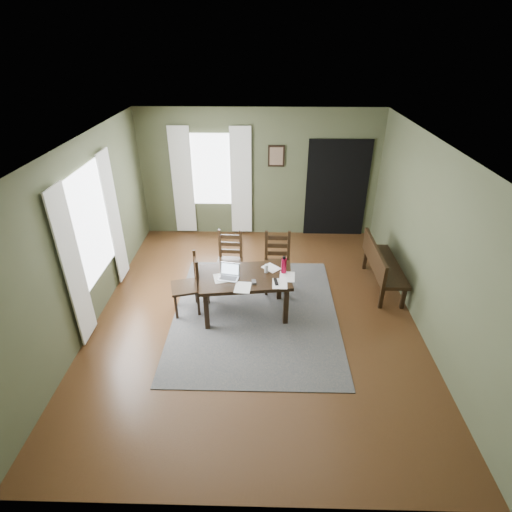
{
  "coord_description": "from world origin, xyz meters",
  "views": [
    {
      "loc": [
        0.13,
        -5.15,
        3.98
      ],
      "look_at": [
        0.0,
        0.3,
        0.9
      ],
      "focal_mm": 28.0,
      "sensor_mm": 36.0,
      "label": 1
    }
  ],
  "objects_px": {
    "dining_table": "(245,281)",
    "bench": "(381,263)",
    "chair_back_right": "(277,263)",
    "chair_end": "(188,285)",
    "water_bottle": "(284,265)",
    "laptop": "(229,274)",
    "chair_back_left": "(230,260)"
  },
  "relations": [
    {
      "from": "laptop",
      "to": "bench",
      "type": "bearing_deg",
      "value": 29.34
    },
    {
      "from": "chair_back_left",
      "to": "water_bottle",
      "type": "distance_m",
      "value": 1.21
    },
    {
      "from": "bench",
      "to": "water_bottle",
      "type": "xyz_separation_m",
      "value": [
        -1.71,
        -0.7,
        0.35
      ]
    },
    {
      "from": "dining_table",
      "to": "chair_back_right",
      "type": "height_order",
      "value": "chair_back_right"
    },
    {
      "from": "chair_end",
      "to": "chair_back_left",
      "type": "relative_size",
      "value": 0.99
    },
    {
      "from": "chair_end",
      "to": "bench",
      "type": "bearing_deg",
      "value": 88.11
    },
    {
      "from": "laptop",
      "to": "water_bottle",
      "type": "distance_m",
      "value": 0.85
    },
    {
      "from": "bench",
      "to": "water_bottle",
      "type": "relative_size",
      "value": 5.1
    },
    {
      "from": "chair_back_left",
      "to": "bench",
      "type": "xyz_separation_m",
      "value": [
        2.62,
        -0.02,
        0.0
      ]
    },
    {
      "from": "chair_back_right",
      "to": "water_bottle",
      "type": "bearing_deg",
      "value": -82.39
    },
    {
      "from": "bench",
      "to": "chair_end",
      "type": "bearing_deg",
      "value": 103.36
    },
    {
      "from": "chair_back_left",
      "to": "bench",
      "type": "distance_m",
      "value": 2.62
    },
    {
      "from": "chair_end",
      "to": "bench",
      "type": "xyz_separation_m",
      "value": [
        3.21,
        0.76,
        0.0
      ]
    },
    {
      "from": "chair_back_left",
      "to": "laptop",
      "type": "height_order",
      "value": "chair_back_left"
    },
    {
      "from": "dining_table",
      "to": "chair_back_left",
      "type": "height_order",
      "value": "chair_back_left"
    },
    {
      "from": "dining_table",
      "to": "bench",
      "type": "xyz_separation_m",
      "value": [
        2.32,
        0.82,
        -0.13
      ]
    },
    {
      "from": "chair_back_right",
      "to": "water_bottle",
      "type": "height_order",
      "value": "chair_back_right"
    },
    {
      "from": "dining_table",
      "to": "water_bottle",
      "type": "xyz_separation_m",
      "value": [
        0.6,
        0.11,
        0.22
      ]
    },
    {
      "from": "dining_table",
      "to": "bench",
      "type": "distance_m",
      "value": 2.46
    },
    {
      "from": "laptop",
      "to": "dining_table",
      "type": "bearing_deg",
      "value": 19.89
    },
    {
      "from": "chair_end",
      "to": "chair_back_right",
      "type": "xyz_separation_m",
      "value": [
        1.42,
        0.69,
        0.02
      ]
    },
    {
      "from": "chair_back_right",
      "to": "laptop",
      "type": "bearing_deg",
      "value": -133.6
    },
    {
      "from": "dining_table",
      "to": "bench",
      "type": "bearing_deg",
      "value": 11.99
    },
    {
      "from": "bench",
      "to": "water_bottle",
      "type": "bearing_deg",
      "value": 112.34
    },
    {
      "from": "dining_table",
      "to": "laptop",
      "type": "xyz_separation_m",
      "value": [
        -0.23,
        -0.04,
        0.14
      ]
    },
    {
      "from": "dining_table",
      "to": "chair_back_right",
      "type": "distance_m",
      "value": 0.92
    },
    {
      "from": "chair_back_right",
      "to": "laptop",
      "type": "distance_m",
      "value": 1.11
    },
    {
      "from": "chair_end",
      "to": "water_bottle",
      "type": "distance_m",
      "value": 1.54
    },
    {
      "from": "water_bottle",
      "to": "laptop",
      "type": "bearing_deg",
      "value": -169.88
    },
    {
      "from": "dining_table",
      "to": "laptop",
      "type": "height_order",
      "value": "laptop"
    },
    {
      "from": "chair_back_left",
      "to": "bench",
      "type": "bearing_deg",
      "value": 2.54
    },
    {
      "from": "dining_table",
      "to": "laptop",
      "type": "distance_m",
      "value": 0.27
    }
  ]
}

